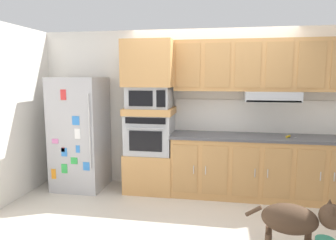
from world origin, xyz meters
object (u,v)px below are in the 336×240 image
object	(u,v)px
microwave	(150,97)
screwdriver	(289,136)
refrigerator	(80,133)
built_in_oven	(150,134)
dog	(299,220)

from	to	relation	value
microwave	screwdriver	xyz separation A→B (m)	(2.02, -0.06, -0.53)
refrigerator	screwdriver	xyz separation A→B (m)	(3.15, 0.01, 0.05)
microwave	built_in_oven	bearing A→B (deg)	179.23
refrigerator	dog	xyz separation A→B (m)	(2.95, -1.57, -0.46)
built_in_oven	dog	size ratio (longest dim) A/B	0.73
dog	built_in_oven	bearing A→B (deg)	147.55
microwave	screwdriver	world-z (taller)	microwave
built_in_oven	screwdriver	bearing A→B (deg)	-1.68
refrigerator	built_in_oven	distance (m)	1.13
microwave	screwdriver	distance (m)	2.09
built_in_oven	screwdriver	xyz separation A→B (m)	(2.02, -0.06, 0.03)
screwdriver	built_in_oven	bearing A→B (deg)	178.32
microwave	dog	xyz separation A→B (m)	(1.82, -1.64, -1.04)
built_in_oven	dog	distance (m)	2.50
microwave	dog	distance (m)	2.66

